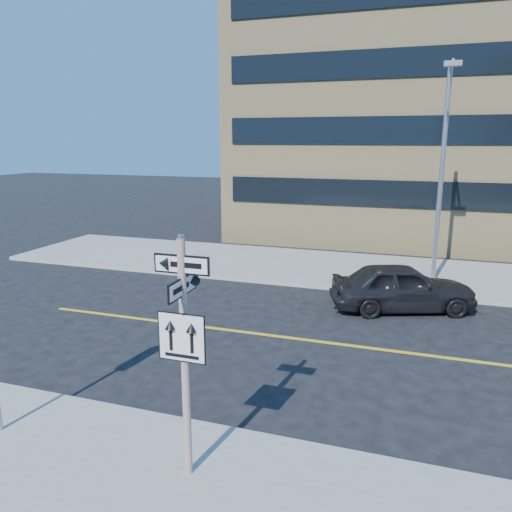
% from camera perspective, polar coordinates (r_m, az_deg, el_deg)
% --- Properties ---
extents(ground, '(120.00, 120.00, 0.00)m').
position_cam_1_polar(ground, '(11.19, -1.79, -16.80)').
color(ground, black).
rests_on(ground, ground).
extents(sign_pole, '(0.92, 0.92, 4.06)m').
position_cam_1_polar(sign_pole, '(8.03, -8.22, -10.11)').
color(sign_pole, silver).
rests_on(sign_pole, near_sidewalk).
extents(parked_car_a, '(3.35, 5.04, 1.59)m').
position_cam_1_polar(parked_car_a, '(17.31, 16.39, -3.42)').
color(parked_car_a, black).
rests_on(parked_car_a, ground).
extents(streetlight_a, '(0.55, 2.25, 8.00)m').
position_cam_1_polar(streetlight_a, '(19.86, 20.56, 9.98)').
color(streetlight_a, gray).
rests_on(streetlight_a, far_sidewalk).
extents(building_brick, '(18.00, 18.00, 18.00)m').
position_cam_1_polar(building_brick, '(34.27, 16.96, 18.40)').
color(building_brick, tan).
rests_on(building_brick, ground).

